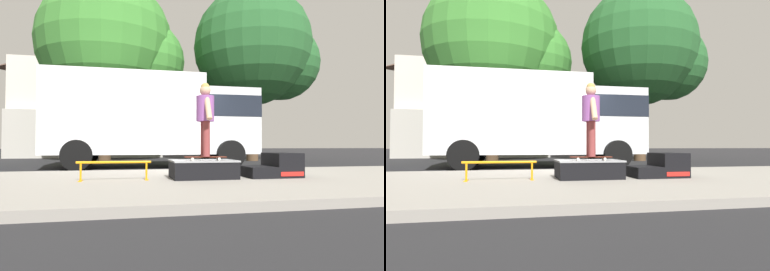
{
  "view_description": "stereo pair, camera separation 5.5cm",
  "coord_description": "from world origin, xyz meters",
  "views": [
    {
      "loc": [
        -1.88,
        -8.83,
        0.73
      ],
      "look_at": [
        -0.46,
        -2.08,
        0.95
      ],
      "focal_mm": 30.23,
      "sensor_mm": 36.0,
      "label": 1
    },
    {
      "loc": [
        -1.82,
        -8.84,
        0.73
      ],
      "look_at": [
        -0.46,
        -2.08,
        0.95
      ],
      "focal_mm": 30.23,
      "sensor_mm": 36.0,
      "label": 2
    }
  ],
  "objects": [
    {
      "name": "ground_plane",
      "position": [
        0.0,
        0.0,
        0.0
      ],
      "size": [
        140.0,
        140.0,
        0.0
      ],
      "primitive_type": "plane",
      "color": "black"
    },
    {
      "name": "sidewalk_slab",
      "position": [
        0.0,
        -3.0,
        0.06
      ],
      "size": [
        50.0,
        5.0,
        0.12
      ],
      "primitive_type": "cube",
      "color": "gray",
      "rests_on": "ground"
    },
    {
      "name": "skate_box",
      "position": [
        -0.43,
        -2.9,
        0.3
      ],
      "size": [
        1.21,
        0.85,
        0.34
      ],
      "color": "black",
      "rests_on": "sidewalk_slab"
    },
    {
      "name": "kicker_ramp",
      "position": [
        1.03,
        -2.9,
        0.31
      ],
      "size": [
        1.04,
        0.83,
        0.47
      ],
      "color": "black",
      "rests_on": "sidewalk_slab"
    },
    {
      "name": "grind_rail",
      "position": [
        -2.05,
        -2.97,
        0.37
      ],
      "size": [
        1.29,
        0.28,
        0.34
      ],
      "color": "orange",
      "rests_on": "sidewalk_slab"
    },
    {
      "name": "skateboard",
      "position": [
        -0.39,
        -2.96,
        0.52
      ],
      "size": [
        0.8,
        0.29,
        0.07
      ],
      "color": "#4C1E14",
      "rests_on": "skate_box"
    },
    {
      "name": "skater_kid",
      "position": [
        -0.39,
        -2.96,
        1.34
      ],
      "size": [
        0.34,
        0.71,
        1.39
      ],
      "color": "brown",
      "rests_on": "skateboard"
    },
    {
      "name": "box_truck",
      "position": [
        -0.86,
        2.2,
        1.7
      ],
      "size": [
        6.91,
        2.63,
        3.05
      ],
      "color": "white",
      "rests_on": "ground"
    },
    {
      "name": "street_tree_main",
      "position": [
        4.5,
        5.82,
        5.35
      ],
      "size": [
        6.2,
        5.64,
        8.34
      ],
      "color": "brown",
      "rests_on": "ground"
    },
    {
      "name": "street_tree_neighbour",
      "position": [
        -2.39,
        6.69,
        5.31
      ],
      "size": [
        6.85,
        6.23,
        8.6
      ],
      "color": "brown",
      "rests_on": "ground"
    },
    {
      "name": "house_behind",
      "position": [
        -4.07,
        15.09,
        4.24
      ],
      "size": [
        9.54,
        8.22,
        8.4
      ],
      "color": "beige",
      "rests_on": "ground"
    }
  ]
}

